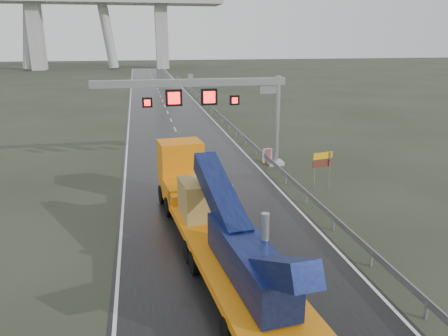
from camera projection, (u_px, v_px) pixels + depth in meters
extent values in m
plane|color=#262B1E|center=(247.00, 292.00, 17.95)|extent=(400.00, 400.00, 0.00)
cube|color=black|center=(171.00, 120.00, 55.56)|extent=(11.00, 200.00, 0.02)
cube|color=#A1A29D|center=(275.00, 163.00, 36.10)|extent=(1.20, 1.20, 0.30)
cylinder|color=gray|center=(277.00, 121.00, 35.12)|extent=(0.48, 0.48, 7.20)
cube|color=gray|center=(191.00, 83.00, 32.93)|extent=(14.80, 0.55, 0.55)
cube|color=gray|center=(268.00, 88.00, 34.20)|extent=(1.40, 0.35, 0.90)
cube|color=gray|center=(190.00, 77.00, 32.80)|extent=(0.35, 0.35, 0.35)
cube|color=black|center=(174.00, 98.00, 32.95)|extent=(1.25, 0.25, 1.25)
cube|color=#FF0C0C|center=(174.00, 98.00, 32.82)|extent=(0.90, 0.02, 0.90)
cube|color=black|center=(209.00, 97.00, 33.45)|extent=(1.25, 0.25, 1.25)
cube|color=#FF0C0C|center=(209.00, 97.00, 33.32)|extent=(0.90, 0.02, 0.90)
cube|color=black|center=(147.00, 103.00, 32.67)|extent=(0.75, 0.25, 0.75)
cube|color=#FF0C0C|center=(147.00, 103.00, 32.54)|extent=(0.54, 0.02, 0.54)
cube|color=black|center=(235.00, 100.00, 33.91)|extent=(0.75, 0.25, 0.75)
cube|color=#FF0C0C|center=(235.00, 100.00, 33.78)|extent=(0.54, 0.02, 0.54)
cube|color=#A1A29D|center=(36.00, 37.00, 140.13)|extent=(4.00, 6.00, 21.00)
cube|color=#A1A29D|center=(162.00, 37.00, 147.51)|extent=(4.00, 6.00, 21.00)
cube|color=orange|center=(239.00, 270.00, 17.52)|extent=(4.48, 14.92, 0.37)
cube|color=orange|center=(194.00, 196.00, 24.51)|extent=(2.85, 1.54, 0.52)
cube|color=orange|center=(188.00, 191.00, 26.12)|extent=(3.05, 3.42, 1.26)
cube|color=orange|center=(181.00, 162.00, 27.49)|extent=(2.83, 2.37, 2.73)
cube|color=black|center=(177.00, 153.00, 28.38)|extent=(2.41, 0.31, 1.26)
cube|color=#0F0F48|center=(249.00, 260.00, 16.28)|extent=(2.13, 6.42, 1.47)
cube|color=#0F0F48|center=(220.00, 195.00, 19.28)|extent=(1.66, 5.86, 2.68)
cube|color=#0F0F48|center=(278.00, 272.00, 13.61)|extent=(1.38, 4.24, 2.53)
cylinder|color=gray|center=(265.00, 234.00, 16.19)|extent=(0.35, 0.35, 1.68)
cube|color=#9F8747|center=(204.00, 198.00, 22.20)|extent=(2.54, 2.54, 1.89)
cylinder|color=black|center=(220.00, 253.00, 20.09)|extent=(3.14, 1.37, 1.05)
cylinder|color=black|center=(182.00, 192.00, 27.85)|extent=(2.94, 1.45, 1.15)
cylinder|color=gray|center=(314.00, 171.00, 29.84)|extent=(0.09, 0.09, 2.64)
cylinder|color=gray|center=(329.00, 170.00, 30.05)|extent=(0.09, 0.09, 2.64)
cube|color=#FFB10D|center=(323.00, 156.00, 29.65)|extent=(1.52, 0.40, 0.44)
cube|color=#592819|center=(322.00, 163.00, 29.80)|extent=(1.52, 0.40, 0.50)
cube|color=red|center=(267.00, 156.00, 36.49)|extent=(0.77, 0.53, 1.19)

